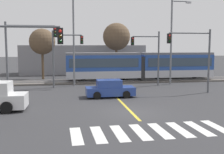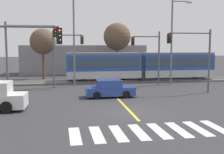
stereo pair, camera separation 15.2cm
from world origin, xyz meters
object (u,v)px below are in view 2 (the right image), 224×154
(sedan_crossing, at_px, (110,89))
(traffic_light_mid_right, at_px, (195,50))
(traffic_light_far_right, at_px, (150,51))
(bare_tree_west, at_px, (43,42))
(traffic_light_mid_left, at_px, (24,47))
(light_rail_tram, at_px, (141,65))
(traffic_light_far_left, at_px, (64,51))
(street_lamp_centre, at_px, (76,36))
(street_lamp_east, at_px, (173,37))
(traffic_light_near_left, at_px, (18,56))
(bare_tree_east, at_px, (117,37))

(sedan_crossing, xyz_separation_m, traffic_light_mid_right, (8.13, 0.73, 3.32))
(traffic_light_far_right, relative_size, bare_tree_west, 0.90)
(traffic_light_far_right, height_order, traffic_light_mid_left, traffic_light_mid_left)
(light_rail_tram, distance_m, traffic_light_far_right, 4.44)
(traffic_light_far_left, bearing_deg, sedan_crossing, -56.88)
(street_lamp_centre, bearing_deg, traffic_light_far_left, -136.01)
(traffic_light_far_right, xyz_separation_m, bare_tree_west, (-12.20, 8.20, 1.08))
(traffic_light_mid_right, relative_size, street_lamp_east, 0.62)
(traffic_light_far_left, xyz_separation_m, street_lamp_east, (12.35, 0.75, 1.50))
(traffic_light_far_left, relative_size, street_lamp_east, 0.62)
(traffic_light_far_left, distance_m, traffic_light_near_left, 14.26)
(bare_tree_west, distance_m, bare_tree_east, 10.32)
(light_rail_tram, distance_m, sedan_crossing, 11.68)
(traffic_light_far_right, relative_size, street_lamp_centre, 0.61)
(street_lamp_east, bearing_deg, traffic_light_near_left, -134.60)
(bare_tree_east, bearing_deg, traffic_light_near_left, -112.21)
(traffic_light_mid_right, height_order, bare_tree_west, bare_tree_west)
(bare_tree_west, xyz_separation_m, bare_tree_east, (10.21, 1.35, 0.74))
(bare_tree_east, bearing_deg, sedan_crossing, -102.25)
(sedan_crossing, xyz_separation_m, street_lamp_centre, (-2.66, 7.40, 4.86))
(traffic_light_far_left, distance_m, traffic_light_far_right, 9.39)
(traffic_light_mid_left, bearing_deg, street_lamp_east, 22.12)
(light_rail_tram, xyz_separation_m, bare_tree_east, (-2.08, 5.51, 3.67))
(traffic_light_mid_right, bearing_deg, sedan_crossing, -174.90)
(traffic_light_far_left, relative_size, traffic_light_far_right, 1.00)
(light_rail_tram, xyz_separation_m, traffic_light_mid_left, (-12.70, -9.68, 2.27))
(light_rail_tram, relative_size, street_lamp_centre, 1.87)
(traffic_light_mid_left, bearing_deg, sedan_crossing, -4.27)
(street_lamp_east, bearing_deg, traffic_light_far_left, -176.51)
(traffic_light_near_left, distance_m, street_lamp_east, 20.89)
(street_lamp_east, xyz_separation_m, bare_tree_west, (-15.16, 7.52, -0.46))
(traffic_light_near_left, height_order, traffic_light_far_right, traffic_light_far_right)
(traffic_light_mid_right, relative_size, bare_tree_east, 0.78)
(street_lamp_centre, relative_size, street_lamp_east, 1.02)
(traffic_light_mid_right, bearing_deg, street_lamp_centre, 148.25)
(light_rail_tram, xyz_separation_m, traffic_light_mid_right, (2.63, -9.49, 1.97))
(traffic_light_mid_left, relative_size, bare_tree_west, 0.96)
(traffic_light_near_left, distance_m, street_lamp_centre, 15.87)
(traffic_light_far_left, xyz_separation_m, bare_tree_east, (7.40, 9.62, 1.78))
(traffic_light_mid_right, relative_size, bare_tree_west, 0.89)
(traffic_light_mid_right, distance_m, traffic_light_mid_left, 15.33)
(light_rail_tram, xyz_separation_m, traffic_light_far_right, (-0.09, -4.04, 1.84))
(light_rail_tram, xyz_separation_m, street_lamp_east, (2.87, -3.35, 3.39))
(traffic_light_far_right, xyz_separation_m, street_lamp_centre, (-8.06, 1.21, 1.67))
(traffic_light_mid_left, distance_m, bare_tree_west, 13.87)
(street_lamp_east, distance_m, bare_tree_west, 16.93)
(traffic_light_far_left, bearing_deg, traffic_light_near_left, -99.17)
(sedan_crossing, distance_m, traffic_light_mid_left, 8.08)
(traffic_light_near_left, xyz_separation_m, bare_tree_east, (9.68, 23.70, 1.81))
(street_lamp_centre, bearing_deg, traffic_light_far_right, -8.57)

